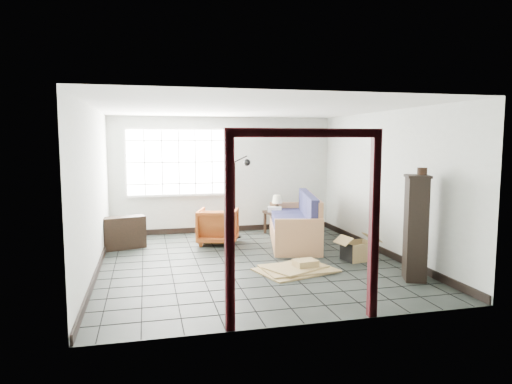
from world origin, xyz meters
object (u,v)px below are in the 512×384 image
object	(u,v)px
futon_sofa	(297,225)
tall_shelf	(416,227)
side_table	(276,215)
armchair	(218,224)

from	to	relation	value
futon_sofa	tall_shelf	bearing A→B (deg)	-58.18
side_table	tall_shelf	size ratio (longest dim) A/B	0.35
side_table	tall_shelf	xyz separation A→B (m)	(1.07, -3.72, 0.37)
futon_sofa	armchair	xyz separation A→B (m)	(-1.55, 0.36, 0.02)
side_table	tall_shelf	distance (m)	3.88
futon_sofa	tall_shelf	world-z (taller)	tall_shelf
armchair	side_table	world-z (taller)	armchair
futon_sofa	side_table	distance (m)	1.01
armchair	side_table	xyz separation A→B (m)	(1.41, 0.63, 0.03)
armchair	tall_shelf	distance (m)	3.97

